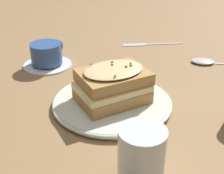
% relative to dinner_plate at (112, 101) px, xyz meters
% --- Properties ---
extents(ground_plane, '(2.40, 2.40, 0.00)m').
position_rel_dinner_plate_xyz_m(ground_plane, '(0.00, -0.02, -0.01)').
color(ground_plane, olive).
extents(dinner_plate, '(0.25, 0.25, 0.01)m').
position_rel_dinner_plate_xyz_m(dinner_plate, '(0.00, 0.00, 0.00)').
color(dinner_plate, silver).
rests_on(dinner_plate, ground_plane).
extents(sandwich, '(0.16, 0.17, 0.07)m').
position_rel_dinner_plate_xyz_m(sandwich, '(-0.00, 0.00, 0.04)').
color(sandwich, '#B2844C').
rests_on(sandwich, dinner_plate).
extents(teacup_with_saucer, '(0.13, 0.13, 0.06)m').
position_rel_dinner_plate_xyz_m(teacup_with_saucer, '(-0.21, -0.16, 0.02)').
color(teacup_with_saucer, white).
rests_on(teacup_with_saucer, ground_plane).
extents(water_glass, '(0.07, 0.07, 0.09)m').
position_rel_dinner_plate_xyz_m(water_glass, '(0.23, 0.03, 0.04)').
color(water_glass, silver).
rests_on(water_glass, ground_plane).
extents(fork, '(0.02, 0.19, 0.00)m').
position_rel_dinner_plate_xyz_m(fork, '(-0.35, 0.13, -0.01)').
color(fork, silver).
rests_on(fork, ground_plane).
extents(spoon, '(0.07, 0.18, 0.01)m').
position_rel_dinner_plate_xyz_m(spoon, '(-0.20, 0.27, -0.00)').
color(spoon, silver).
rests_on(spoon, ground_plane).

